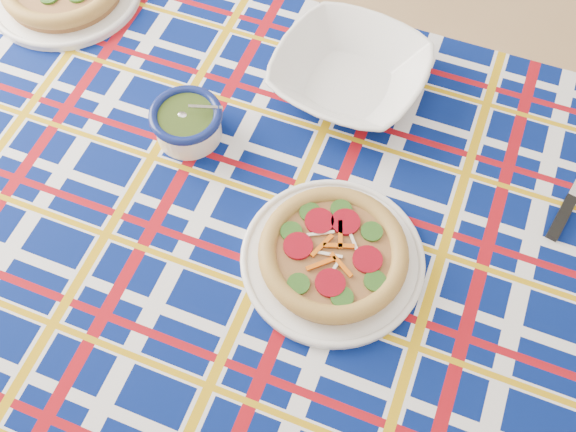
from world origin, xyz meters
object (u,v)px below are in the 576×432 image
at_px(pesto_bowl, 187,121).
at_px(dining_table, 248,233).
at_px(serving_bowl, 350,74).
at_px(main_focaccia_plate, 333,253).

bearing_deg(pesto_bowl, dining_table, -32.11).
xyz_separation_m(pesto_bowl, serving_bowl, (0.22, 0.23, -0.00)).
xyz_separation_m(dining_table, main_focaccia_plate, (0.17, -0.03, 0.11)).
xyz_separation_m(dining_table, serving_bowl, (0.06, 0.33, 0.11)).
bearing_deg(serving_bowl, main_focaccia_plate, -72.14).
bearing_deg(dining_table, serving_bowl, 76.86).
distance_m(pesto_bowl, serving_bowl, 0.32).
relative_size(main_focaccia_plate, pesto_bowl, 2.36).
xyz_separation_m(dining_table, pesto_bowl, (-0.17, 0.10, 0.12)).
bearing_deg(dining_table, pesto_bowl, 144.57).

